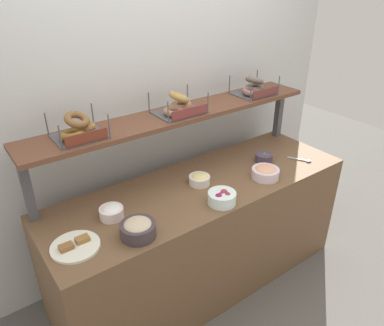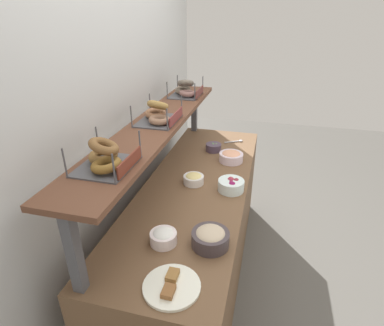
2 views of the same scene
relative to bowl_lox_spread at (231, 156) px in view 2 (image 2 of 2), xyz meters
The scene contains 17 objects.
ground_plane 1.00m from the bowl_lox_spread, 155.72° to the left, with size 8.00×8.00×0.00m, color #595651.
back_wall 0.89m from the bowl_lox_spread, 118.95° to the left, with size 3.35×0.06×2.40m, color silver.
deli_counter 0.65m from the bowl_lox_spread, 155.72° to the left, with size 2.15×0.70×0.85m, color brown.
shelf_riser_left 1.50m from the bowl_lox_spread, 162.32° to the left, with size 0.05×0.05×0.40m, color #4C4C51.
shelf_riser_right 0.78m from the bowl_lox_spread, 36.61° to the left, with size 0.05×0.05×0.40m, color #4C4C51.
upper_shelf 0.71m from the bowl_lox_spread, 131.84° to the left, with size 2.11×0.32×0.03m, color brown.
bowl_lox_spread is the anchor object (origin of this frame).
bowl_veggie_mix 0.24m from the bowl_lox_spread, 45.97° to the left, with size 0.13×0.13×0.07m.
bowl_tuna_salad 1.01m from the bowl_lox_spread, behind, with size 0.19×0.19×0.10m.
bowl_egg_salad 0.46m from the bowl_lox_spread, 153.87° to the left, with size 0.14×0.14×0.07m.
bowl_beet_salad 0.45m from the bowl_lox_spread, behind, with size 0.17×0.17×0.09m.
bowl_cream_cheese 1.07m from the bowl_lox_spread, 169.05° to the left, with size 0.14×0.14×0.08m.
serving_plate_white 1.32m from the bowl_lox_spread, behind, with size 0.26×0.26×0.04m.
serving_spoon_near_plate 0.42m from the bowl_lox_spread, ahead, with size 0.11×0.16×0.01m.
bagel_basket_cinnamon_raisin 1.26m from the bowl_lox_spread, 157.50° to the left, with size 0.28×0.26×0.15m.
bagel_basket_everything 0.74m from the bowl_lox_spread, 133.20° to the left, with size 0.32×0.27×0.16m.
bagel_basket_poppy 0.68m from the bowl_lox_spread, 57.54° to the left, with size 0.30×0.25×0.15m.
Camera 2 is at (-1.84, -0.44, 1.94)m, focal length 29.18 mm.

